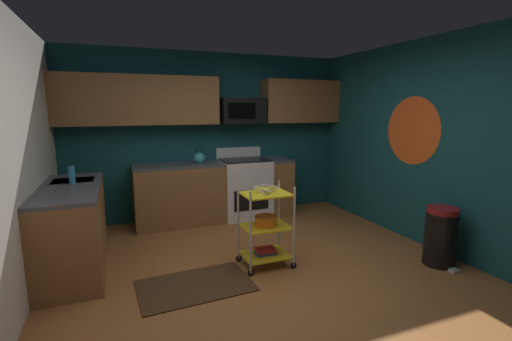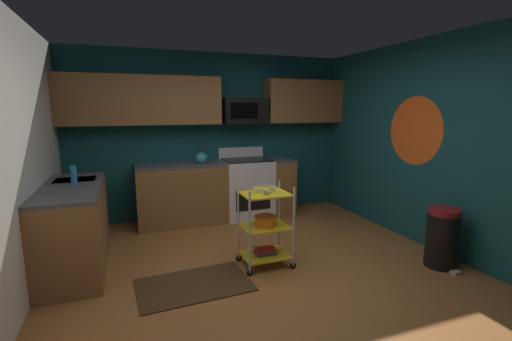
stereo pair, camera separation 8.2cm
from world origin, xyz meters
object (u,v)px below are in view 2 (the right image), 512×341
Objects in this scene: oven_range at (247,187)px; trash_can at (442,238)px; book_stack at (265,251)px; kettle at (201,158)px; mixing_bowl_large at (265,221)px; dish_soap_bottle at (74,174)px; rolling_cart at (265,226)px; microwave at (244,111)px; fruit_bowl at (265,189)px.

oven_range reaches higher than trash_can.
oven_range is at bearing 119.61° from trash_can.
kettle is (-0.32, 1.81, 0.83)m from book_stack.
dish_soap_bottle reaches higher than mixing_bowl_large.
mixing_bowl_large reaches higher than book_stack.
dish_soap_bottle reaches higher than rolling_cart.
microwave is at bearing 78.29° from book_stack.
oven_range reaches higher than rolling_cart.
microwave is 3.28m from trash_can.
book_stack is at bearing -79.83° from kettle.
fruit_bowl is (-0.40, -1.92, -0.82)m from microwave.
microwave reaches higher than book_stack.
trash_can is (1.83, -0.70, -0.19)m from mixing_bowl_large.
oven_range is at bearing 77.62° from fruit_bowl.
microwave is at bearing 8.53° from kettle.
kettle is (-0.72, -0.11, -0.70)m from microwave.
dish_soap_bottle reaches higher than fruit_bowl.
trash_can is at bearing -61.37° from microwave.
microwave reaches higher than trash_can.
book_stack is (-0.40, -1.92, -1.54)m from microwave.
oven_range is at bearing 22.68° from dish_soap_bottle.
trash_can is (1.43, -2.51, -0.15)m from oven_range.
mixing_bowl_large is 1.07× the size of book_stack.
kettle is 1.90m from dish_soap_bottle.
microwave is at bearing 24.82° from dish_soap_bottle.
fruit_bowl is (0.00, 0.00, 0.42)m from rolling_cart.
microwave is 0.77× the size of rolling_cart.
dish_soap_bottle is 4.14m from trash_can.
book_stack is (-0.40, -1.82, -0.31)m from oven_range.
dish_soap_bottle is at bearing 156.90° from rolling_cart.
kettle reaches higher than dish_soap_bottle.
rolling_cart is at bearing -104.04° from fruit_bowl.
microwave is 2.29m from mixing_bowl_large.
book_stack is at bearing 159.07° from trash_can.
book_stack is 2.29m from dish_soap_bottle.
mixing_bowl_large is 0.95× the size of kettle.
dish_soap_bottle is (-1.95, 0.83, 0.57)m from rolling_cart.
rolling_cart is 2.20m from dish_soap_bottle.
microwave is 2.65× the size of kettle.
oven_range reaches higher than book_stack.
mixing_bowl_large is at bearing -101.65° from microwave.
rolling_cart is 1.92m from kettle.
book_stack is 1.96m from trash_can.
mixing_bowl_large is 1.96m from trash_can.
mixing_bowl_large is at bearing 159.04° from trash_can.
fruit_bowl is 0.36m from mixing_bowl_large.
oven_range is 1.23m from microwave.
kettle is 3.37m from trash_can.
book_stack is at bearing 90.00° from rolling_cart.
kettle is (-0.32, 1.81, 0.12)m from fruit_bowl.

